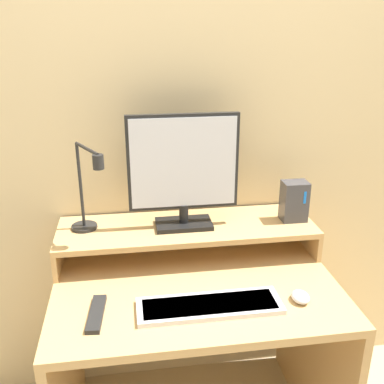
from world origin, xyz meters
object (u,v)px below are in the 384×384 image
monitor (183,170)px  mouse (300,297)px  keyboard (210,306)px  desk_lamp (87,196)px  router_dock (294,201)px  remote_control (96,314)px

monitor → mouse: bearing=-48.0°
keyboard → desk_lamp: bearing=137.3°
router_dock → remote_control: bearing=-155.4°
remote_control → monitor: bearing=47.6°
desk_lamp → remote_control: desk_lamp is taller
mouse → remote_control: mouse is taller
router_dock → remote_control: (-0.78, -0.36, -0.20)m
mouse → remote_control: 0.68m
desk_lamp → mouse: bearing=-27.5°
monitor → remote_control: monitor is taller
router_dock → keyboard: bearing=-138.0°
router_dock → keyboard: (-0.41, -0.37, -0.20)m
router_dock → monitor: bearing=179.0°
keyboard → remote_control: size_ratio=2.48×
router_dock → remote_control: size_ratio=0.85×
desk_lamp → mouse: size_ratio=4.56×
router_dock → desk_lamp: bearing=-179.5°
desk_lamp → remote_control: size_ratio=1.81×
desk_lamp → keyboard: 0.60m
router_dock → remote_control: router_dock is taller
mouse → desk_lamp: bearing=152.5°
mouse → router_dock: bearing=74.8°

